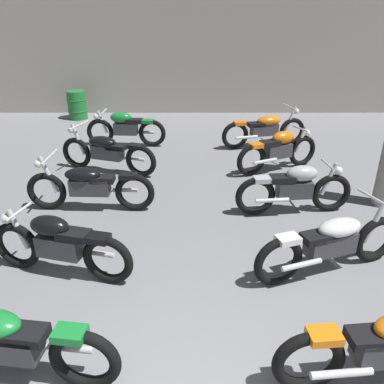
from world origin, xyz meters
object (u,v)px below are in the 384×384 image
object	(u,v)px
motorcycle_left_row_4	(124,128)
motorcycle_right_row_2	(294,188)
motorcycle_left_row_2	(88,186)
motorcycle_right_row_3	(277,150)
motorcycle_left_row_0	(1,342)
motorcycle_right_row_4	(264,129)
motorcycle_right_row_1	(330,242)
motorcycle_left_row_3	(106,152)
oil_drum	(76,105)
motorcycle_left_row_1	(58,244)

from	to	relation	value
motorcycle_left_row_4	motorcycle_right_row_2	xyz separation A→B (m)	(3.34, -3.51, 0.00)
motorcycle_left_row_2	motorcycle_right_row_3	xyz separation A→B (m)	(3.53, 1.78, 0.01)
motorcycle_left_row_0	motorcycle_right_row_3	xyz separation A→B (m)	(3.51, 5.16, 0.01)
motorcycle_right_row_4	motorcycle_left_row_0	bearing A→B (deg)	-117.46
motorcycle_left_row_0	motorcycle_right_row_4	distance (m)	7.57
motorcycle_right_row_3	motorcycle_left_row_2	bearing A→B (deg)	-153.26
motorcycle_right_row_1	motorcycle_right_row_3	size ratio (longest dim) A/B	1.14
motorcycle_left_row_2	motorcycle_left_row_3	bearing A→B (deg)	91.08
motorcycle_left_row_2	motorcycle_left_row_4	world-z (taller)	motorcycle_left_row_2
motorcycle_left_row_0	motorcycle_right_row_4	bearing A→B (deg)	62.54
motorcycle_right_row_4	motorcycle_left_row_4	bearing A→B (deg)	178.96
motorcycle_left_row_0	motorcycle_right_row_2	xyz separation A→B (m)	(3.41, 3.27, 0.01)
motorcycle_left_row_4	oil_drum	xyz separation A→B (m)	(-1.87, 2.58, -0.03)
motorcycle_left_row_0	motorcycle_right_row_3	distance (m)	6.25
motorcycle_left_row_3	motorcycle_right_row_1	xyz separation A→B (m)	(3.54, -3.44, 0.00)
motorcycle_left_row_4	oil_drum	bearing A→B (deg)	125.94
motorcycle_left_row_3	motorcycle_left_row_4	xyz separation A→B (m)	(0.12, 1.70, 0.01)
motorcycle_right_row_1	motorcycle_left_row_4	bearing A→B (deg)	123.66
motorcycle_left_row_1	oil_drum	size ratio (longest dim) A/B	2.28
motorcycle_right_row_2	motorcycle_right_row_1	bearing A→B (deg)	-87.07
motorcycle_right_row_2	motorcycle_left_row_4	bearing A→B (deg)	133.59
motorcycle_left_row_4	motorcycle_right_row_3	distance (m)	3.80
motorcycle_right_row_4	motorcycle_right_row_3	bearing A→B (deg)	-89.09
motorcycle_left_row_1	motorcycle_right_row_2	distance (m)	3.78
motorcycle_left_row_4	motorcycle_right_row_4	bearing A→B (deg)	-1.04
motorcycle_left_row_2	motorcycle_right_row_4	distance (m)	4.84
motorcycle_left_row_1	motorcycle_right_row_1	xyz separation A→B (m)	(3.47, 0.06, -0.01)
motorcycle_left_row_2	motorcycle_right_row_2	world-z (taller)	motorcycle_left_row_2
motorcycle_left_row_1	motorcycle_right_row_3	size ratio (longest dim) A/B	1.06
motorcycle_left_row_1	motorcycle_right_row_3	xyz separation A→B (m)	(3.49, 3.58, 0.00)
motorcycle_right_row_4	motorcycle_left_row_2	bearing A→B (deg)	-136.45
motorcycle_left_row_4	motorcycle_right_row_1	xyz separation A→B (m)	(3.42, -5.14, -0.01)
oil_drum	motorcycle_right_row_2	bearing A→B (deg)	-49.44
motorcycle_left_row_0	motorcycle_left_row_3	bearing A→B (deg)	90.54
motorcycle_left_row_2	motorcycle_right_row_3	world-z (taller)	motorcycle_left_row_2
motorcycle_left_row_0	motorcycle_right_row_4	world-z (taller)	same
motorcycle_left_row_1	motorcycle_right_row_1	distance (m)	3.47
motorcycle_left_row_2	motorcycle_left_row_3	distance (m)	1.69
motorcycle_right_row_4	oil_drum	world-z (taller)	motorcycle_right_row_4
motorcycle_right_row_4	oil_drum	bearing A→B (deg)	153.46
motorcycle_left_row_0	motorcycle_left_row_2	distance (m)	3.38
motorcycle_left_row_3	motorcycle_left_row_4	distance (m)	1.71
motorcycle_left_row_0	oil_drum	xyz separation A→B (m)	(-1.80, 9.36, -0.03)
motorcycle_right_row_2	motorcycle_right_row_4	xyz separation A→B (m)	(0.08, 3.44, -0.01)
motorcycle_right_row_3	motorcycle_right_row_1	bearing A→B (deg)	-90.34
motorcycle_left_row_3	motorcycle_right_row_2	world-z (taller)	motorcycle_left_row_3
motorcycle_left_row_1	motorcycle_left_row_4	size ratio (longest dim) A/B	0.98
motorcycle_left_row_3	motorcycle_left_row_4	bearing A→B (deg)	85.94
motorcycle_left_row_3	motorcycle_right_row_3	xyz separation A→B (m)	(3.56, 0.09, 0.01)
motorcycle_right_row_4	oil_drum	distance (m)	5.91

